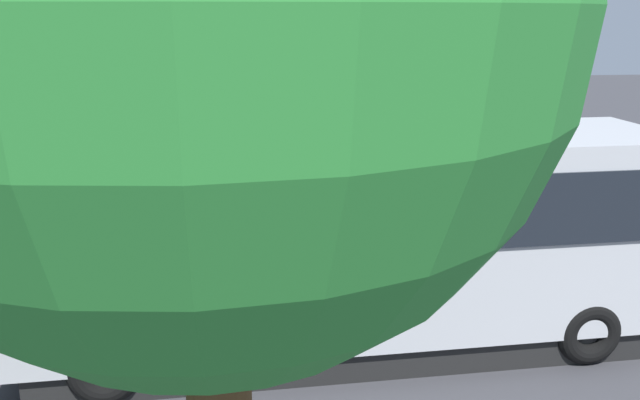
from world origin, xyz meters
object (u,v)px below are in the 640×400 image
object	(u,v)px
tour_bus	(343,244)
spectator_far_left	(387,223)
parked_motorcycle_silver	(231,267)
traffic_cone	(400,208)
spectator_centre	(282,229)
stunt_motorcycle	(298,182)
spectator_left	(333,225)

from	to	relation	value
tour_bus	spectator_far_left	bearing A→B (deg)	-113.17
parked_motorcycle_silver	traffic_cone	world-z (taller)	parked_motorcycle_silver
spectator_centre	stunt_motorcycle	distance (m)	4.04
spectator_left	traffic_cone	xyz separation A→B (m)	(-2.12, -3.56, -0.71)
spectator_left	stunt_motorcycle	size ratio (longest dim) A/B	0.83
tour_bus	stunt_motorcycle	world-z (taller)	tour_bus
parked_motorcycle_silver	spectator_centre	bearing A→B (deg)	-151.78
spectator_centre	parked_motorcycle_silver	bearing A→B (deg)	28.22
spectator_centre	parked_motorcycle_silver	world-z (taller)	spectator_centre
spectator_left	traffic_cone	size ratio (longest dim) A/B	2.71
spectator_far_left	tour_bus	bearing A→B (deg)	66.83
spectator_centre	traffic_cone	bearing A→B (deg)	-130.02
tour_bus	spectator_far_left	size ratio (longest dim) A/B	5.68
parked_motorcycle_silver	stunt_motorcycle	distance (m)	4.81
spectator_far_left	spectator_centre	bearing A→B (deg)	3.91
tour_bus	stunt_motorcycle	distance (m)	6.96
spectator_far_left	parked_motorcycle_silver	bearing A→B (deg)	12.29
tour_bus	parked_motorcycle_silver	bearing A→B (deg)	-54.74
stunt_motorcycle	spectator_far_left	bearing A→B (deg)	110.09
spectator_left	parked_motorcycle_silver	distance (m)	2.14
parked_motorcycle_silver	tour_bus	bearing A→B (deg)	125.26
spectator_left	parked_motorcycle_silver	bearing A→B (deg)	18.93
tour_bus	traffic_cone	xyz separation A→B (m)	(-2.38, -6.64, -1.34)
spectator_far_left	stunt_motorcycle	bearing A→B (deg)	-69.91
stunt_motorcycle	parked_motorcycle_silver	bearing A→B (deg)	70.34
spectator_far_left	spectator_left	bearing A→B (deg)	-0.77
traffic_cone	parked_motorcycle_silver	bearing A→B (deg)	46.02
stunt_motorcycle	spectator_left	bearing A→B (deg)	95.20
stunt_motorcycle	traffic_cone	bearing A→B (deg)	173.54
stunt_motorcycle	spectator_centre	bearing A→B (deg)	80.81
spectator_far_left	parked_motorcycle_silver	xyz separation A→B (m)	(3.02, 0.66, -0.54)
spectator_left	stunt_motorcycle	xyz separation A→B (m)	(0.35, -3.84, -0.04)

